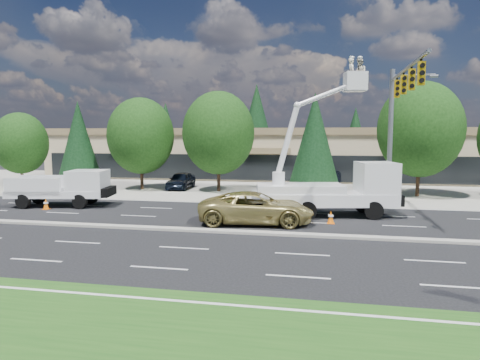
% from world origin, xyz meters
% --- Properties ---
extents(ground, '(140.00, 140.00, 0.00)m').
position_xyz_m(ground, '(0.00, 0.00, 0.00)').
color(ground, black).
rests_on(ground, ground).
extents(concrete_apron, '(140.00, 22.00, 0.01)m').
position_xyz_m(concrete_apron, '(0.00, 20.00, 0.01)').
color(concrete_apron, gray).
rests_on(concrete_apron, ground).
extents(road_median, '(120.00, 0.55, 0.12)m').
position_xyz_m(road_median, '(0.00, 0.00, 0.06)').
color(road_median, gray).
rests_on(road_median, ground).
extents(strip_mall, '(50.40, 15.40, 5.50)m').
position_xyz_m(strip_mall, '(0.00, 29.97, 2.83)').
color(strip_mall, tan).
rests_on(strip_mall, ground).
extents(tree_front_a, '(4.95, 4.95, 6.87)m').
position_xyz_m(tree_front_a, '(-22.00, 15.00, 4.02)').
color(tree_front_a, '#332114').
rests_on(tree_front_a, ground).
extents(tree_front_b, '(3.96, 3.96, 7.81)m').
position_xyz_m(tree_front_b, '(-16.00, 15.00, 4.19)').
color(tree_front_b, '#332114').
rests_on(tree_front_b, ground).
extents(tree_front_c, '(5.80, 5.80, 8.04)m').
position_xyz_m(tree_front_c, '(-10.00, 15.00, 4.71)').
color(tree_front_c, '#332114').
rests_on(tree_front_c, ground).
extents(tree_front_d, '(6.10, 6.10, 8.46)m').
position_xyz_m(tree_front_d, '(-3.00, 15.00, 4.95)').
color(tree_front_d, '#332114').
rests_on(tree_front_d, ground).
extents(tree_front_e, '(4.15, 4.15, 8.18)m').
position_xyz_m(tree_front_e, '(5.00, 15.00, 4.39)').
color(tree_front_e, '#332114').
rests_on(tree_front_e, ground).
extents(tree_front_f, '(6.42, 6.42, 8.91)m').
position_xyz_m(tree_front_f, '(13.00, 15.00, 5.21)').
color(tree_front_f, '#332114').
rests_on(tree_front_f, ground).
extents(tree_back_a, '(4.90, 4.90, 9.66)m').
position_xyz_m(tree_back_a, '(-18.00, 42.00, 5.18)').
color(tree_back_a, '#332114').
rests_on(tree_back_a, ground).
extents(tree_back_b, '(6.15, 6.15, 12.12)m').
position_xyz_m(tree_back_b, '(-4.00, 42.00, 6.50)').
color(tree_back_b, '#332114').
rests_on(tree_back_b, ground).
extents(tree_back_c, '(4.37, 4.37, 8.62)m').
position_xyz_m(tree_back_c, '(10.00, 42.00, 4.63)').
color(tree_back_c, '#332114').
rests_on(tree_back_c, ground).
extents(tree_back_d, '(4.96, 4.96, 9.78)m').
position_xyz_m(tree_back_d, '(22.00, 42.00, 5.25)').
color(tree_back_d, '#332114').
rests_on(tree_back_d, ground).
extents(signal_mast, '(2.76, 10.16, 9.00)m').
position_xyz_m(signal_mast, '(10.03, 7.04, 6.06)').
color(signal_mast, gray).
rests_on(signal_mast, ground).
extents(utility_pickup, '(6.68, 3.49, 2.43)m').
position_xyz_m(utility_pickup, '(-11.27, 5.56, 1.00)').
color(utility_pickup, white).
rests_on(utility_pickup, ground).
extents(bucket_truck, '(8.72, 4.05, 9.30)m').
position_xyz_m(bucket_truck, '(6.41, 5.53, 1.98)').
color(bucket_truck, white).
rests_on(bucket_truck, ground).
extents(traffic_cone_a, '(0.40, 0.40, 0.70)m').
position_xyz_m(traffic_cone_a, '(-11.83, 4.19, 0.34)').
color(traffic_cone_a, '#FF6B08').
rests_on(traffic_cone_a, ground).
extents(traffic_cone_b, '(0.40, 0.40, 0.70)m').
position_xyz_m(traffic_cone_b, '(-0.73, 3.27, 0.34)').
color(traffic_cone_b, '#FF6B08').
rests_on(traffic_cone_b, ground).
extents(traffic_cone_c, '(0.40, 0.40, 0.70)m').
position_xyz_m(traffic_cone_c, '(1.31, 3.89, 0.34)').
color(traffic_cone_c, '#FF6B08').
rests_on(traffic_cone_c, ground).
extents(traffic_cone_d, '(0.40, 0.40, 0.70)m').
position_xyz_m(traffic_cone_d, '(6.22, 3.22, 0.34)').
color(traffic_cone_d, '#FF6B08').
rests_on(traffic_cone_d, ground).
extents(minivan, '(6.45, 3.49, 1.72)m').
position_xyz_m(minivan, '(2.22, 2.43, 0.86)').
color(minivan, tan).
rests_on(minivan, ground).
extents(parked_car_west, '(1.88, 4.46, 1.51)m').
position_xyz_m(parked_car_west, '(-6.72, 16.00, 0.75)').
color(parked_car_west, black).
rests_on(parked_car_west, ground).
extents(parked_car_east, '(2.74, 4.46, 1.39)m').
position_xyz_m(parked_car_east, '(6.20, 21.00, 0.69)').
color(parked_car_east, black).
rests_on(parked_car_east, ground).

